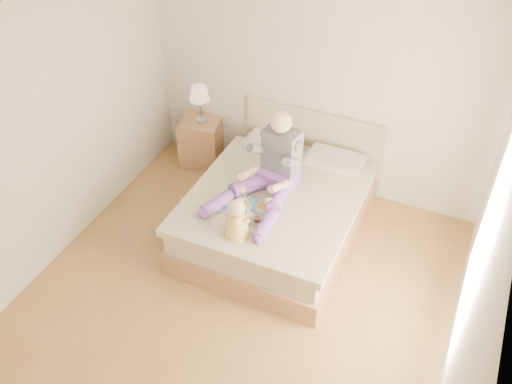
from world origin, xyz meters
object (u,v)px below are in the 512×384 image
at_px(bed, 280,208).
at_px(nightstand, 201,141).
at_px(adult, 271,171).
at_px(tray, 249,207).
at_px(baby, 237,220).

height_order(bed, nightstand, bed).
height_order(adult, tray, adult).
relative_size(adult, baby, 2.77).
height_order(nightstand, adult, adult).
bearing_deg(tray, baby, -77.57).
height_order(bed, baby, baby).
xyz_separation_m(nightstand, adult, (1.34, -0.90, 0.58)).
xyz_separation_m(nightstand, tray, (1.26, -1.25, 0.34)).
bearing_deg(adult, tray, -94.09).
relative_size(bed, nightstand, 3.62).
height_order(nightstand, baby, baby).
bearing_deg(tray, bed, 75.91).
bearing_deg(adult, nightstand, 156.13).
relative_size(bed, tray, 4.10).
bearing_deg(baby, adult, 76.16).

